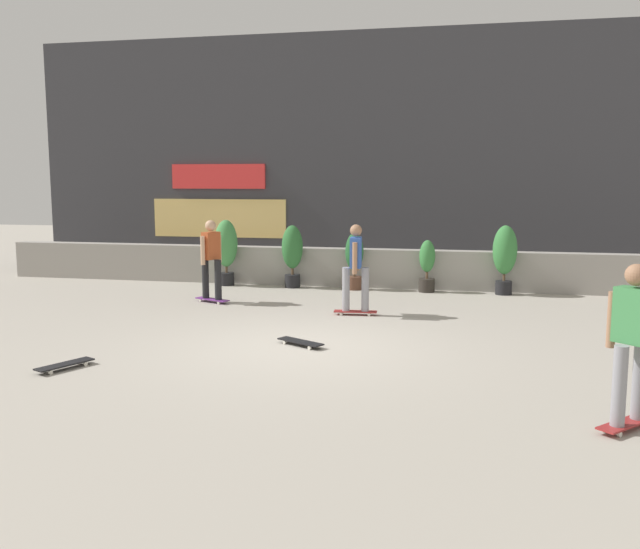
{
  "coord_description": "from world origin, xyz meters",
  "views": [
    {
      "loc": [
        2.43,
        -9.89,
        2.52
      ],
      "look_at": [
        0.0,
        1.5,
        0.9
      ],
      "focal_mm": 38.53,
      "sensor_mm": 36.0,
      "label": 1
    }
  ],
  "objects": [
    {
      "name": "ground_plane",
      "position": [
        0.0,
        0.0,
        0.0
      ],
      "size": [
        48.0,
        48.0,
        0.0
      ],
      "primitive_type": "plane",
      "color": "#A8A093"
    },
    {
      "name": "planter_wall",
      "position": [
        0.0,
        6.0,
        0.45
      ],
      "size": [
        18.0,
        0.4,
        0.9
      ],
      "primitive_type": "cube",
      "color": "gray",
      "rests_on": "ground"
    },
    {
      "name": "building_backdrop",
      "position": [
        -0.01,
        10.0,
        3.25
      ],
      "size": [
        20.0,
        2.08,
        6.5
      ],
      "color": "#38383D",
      "rests_on": "ground"
    },
    {
      "name": "potted_plant_0",
      "position": [
        -3.15,
        5.55,
        0.92
      ],
      "size": [
        0.54,
        0.54,
        1.56
      ],
      "color": "black",
      "rests_on": "ground"
    },
    {
      "name": "potted_plant_1",
      "position": [
        -1.52,
        5.55,
        0.84
      ],
      "size": [
        0.49,
        0.49,
        1.46
      ],
      "color": "black",
      "rests_on": "ground"
    },
    {
      "name": "potted_plant_2",
      "position": [
        -0.06,
        5.55,
        0.73
      ],
      "size": [
        0.42,
        0.42,
        1.3
      ],
      "color": "brown",
      "rests_on": "ground"
    },
    {
      "name": "potted_plant_3",
      "position": [
        1.6,
        5.55,
        0.61
      ],
      "size": [
        0.36,
        0.36,
        1.17
      ],
      "color": "#2D2823",
      "rests_on": "ground"
    },
    {
      "name": "potted_plant_4",
      "position": [
        3.28,
        5.55,
        0.89
      ],
      "size": [
        0.53,
        0.53,
        1.52
      ],
      "color": "black",
      "rests_on": "ground"
    },
    {
      "name": "skater_by_wall_right",
      "position": [
        -2.65,
        3.27,
        0.94
      ],
      "size": [
        0.81,
        0.52,
        1.7
      ],
      "color": "#72338C",
      "rests_on": "ground"
    },
    {
      "name": "skater_mid_plaza",
      "position": [
        0.45,
        2.58,
        0.94
      ],
      "size": [
        0.81,
        0.56,
        1.7
      ],
      "color": "maroon",
      "rests_on": "ground"
    },
    {
      "name": "skater_by_wall_left",
      "position": [
        4.09,
        -2.7,
        0.94
      ],
      "size": [
        0.69,
        0.72,
        1.7
      ],
      "color": "maroon",
      "rests_on": "ground"
    },
    {
      "name": "skateboard_near_camera",
      "position": [
        0.01,
        0.03,
        0.06
      ],
      "size": [
        0.8,
        0.57,
        0.08
      ],
      "color": "black",
      "rests_on": "ground"
    },
    {
      "name": "skateboard_aside",
      "position": [
        -2.78,
        -1.88,
        0.06
      ],
      "size": [
        0.52,
        0.81,
        0.08
      ],
      "color": "black",
      "rests_on": "ground"
    }
  ]
}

